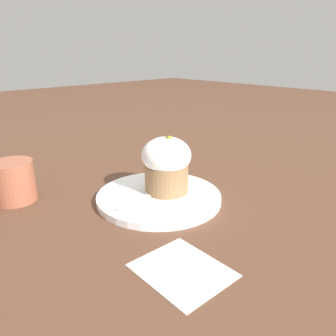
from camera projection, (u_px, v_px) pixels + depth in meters
ground_plane at (159, 200)px, 0.62m from camera, size 4.00×4.00×0.00m
dessert_plate at (159, 197)px, 0.61m from camera, size 0.23×0.23×0.01m
carrot_cake at (168, 165)px, 0.60m from camera, size 0.09×0.09×0.11m
spoon at (148, 194)px, 0.60m from camera, size 0.04×0.12×0.01m
coffee_cup at (13, 181)px, 0.60m from camera, size 0.10×0.07×0.08m
paper_napkin at (182, 270)px, 0.42m from camera, size 0.12×0.10×0.00m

